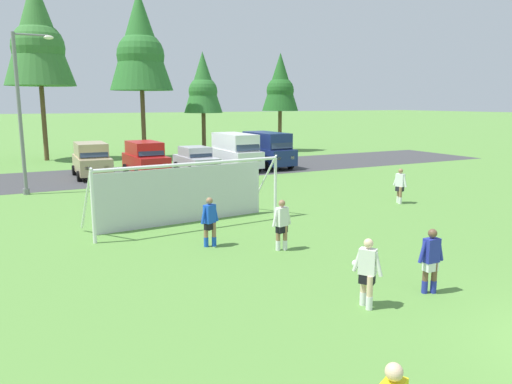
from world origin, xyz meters
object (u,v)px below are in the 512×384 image
Objects in this scene: player_winger_right at (431,261)px; street_lamp at (23,113)px; parked_car_slot_far_left at (92,160)px; player_midfield_center at (400,186)px; player_defender_far at (282,225)px; parked_car_slot_center at (236,151)px; soccer_goal at (185,191)px; player_winger_left at (367,273)px; parked_car_slot_center_right at (268,149)px; player_trailing_back at (210,222)px; parked_car_slot_left at (145,158)px; parked_car_slot_center_left at (196,159)px; soccer_ball at (356,264)px.

street_lamp is at bearing 113.03° from player_winger_right.
player_winger_right is 24.00m from parked_car_slot_far_left.
player_midfield_center is 1.00× the size of player_defender_far.
parked_car_slot_far_left is 0.97× the size of parked_car_slot_center.
soccer_goal is 4.61× the size of player_winger_right.
player_midfield_center is 1.00× the size of player_winger_right.
player_winger_right is 20.97m from street_lamp.
player_winger_left is 0.20× the size of street_lamp.
parked_car_slot_center_right is (9.26, 17.92, 0.52)m from player_defender_far.
player_trailing_back is 0.34× the size of parked_car_slot_center.
soccer_goal is 1.57× the size of parked_car_slot_center.
parked_car_slot_center is (6.25, -0.38, 0.23)m from parked_car_slot_left.
soccer_goal reaches higher than parked_car_slot_left.
soccer_goal is 1.62× the size of parked_car_slot_left.
parked_car_slot_center is at bearing 97.94° from player_midfield_center.
soccer_goal reaches higher than player_midfield_center.
parked_car_slot_far_left is 6.64m from parked_car_slot_center_left.
soccer_ball is 0.13× the size of player_midfield_center.
player_trailing_back is (-3.34, 6.18, 0.00)m from player_winger_right.
soccer_goal is 15.50m from parked_car_slot_center.
parked_car_slot_center is at bearing 72.39° from player_winger_left.
parked_car_slot_center_right is at bearing 87.28° from player_midfield_center.
parked_car_slot_left is (-8.20, 14.31, 0.29)m from player_midfield_center.
parked_car_slot_center_right is at bearing 68.03° from soccer_ball.
parked_car_slot_center is (7.14, 22.48, 0.52)m from player_winger_left.
soccer_goal is 4.61× the size of player_defender_far.
street_lamp reaches higher than player_winger_left.
parked_car_slot_center_left is at bearing -4.82° from parked_car_slot_left.
parked_car_slot_left reaches higher than player_winger_right.
parked_car_slot_left is at bearing 87.78° from player_winger_left.
player_winger_left is 23.69m from parked_car_slot_far_left.
parked_car_slot_left is at bearing 176.51° from parked_car_slot_center.
parked_car_slot_center_right is (8.20, 20.33, 1.23)m from soccer_ball.
player_midfield_center is 14.11m from parked_car_slot_center_right.
street_lamp is at bearing -151.33° from parked_car_slot_left.
player_midfield_center is (10.19, -0.80, -0.47)m from soccer_goal.
parked_car_slot_center is at bearing 62.45° from player_trailing_back.
soccer_goal reaches higher than player_winger_right.
parked_car_slot_center is (8.52, 16.34, 0.52)m from player_trailing_back.
parked_car_slot_far_left is (-1.23, 14.22, -0.18)m from soccer_goal.
parked_car_slot_left is at bearing 178.56° from parked_car_slot_center_right.
player_midfield_center is at bearing -60.20° from parked_car_slot_left.
soccer_ball is 0.05× the size of parked_car_slot_far_left.
soccer_goal is 9.43m from player_winger_left.
soccer_goal reaches higher than parked_car_slot_center_left.
player_defender_far is 16.11m from street_lamp.
player_trailing_back is 19.92m from parked_car_slot_center_right.
player_midfield_center and player_winger_right have the same top height.
soccer_goal is 1.55× the size of parked_car_slot_center_right.
player_midfield_center and player_trailing_back have the same top height.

